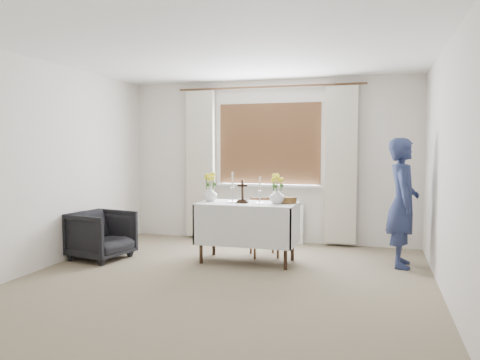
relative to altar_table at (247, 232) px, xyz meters
name	(u,v)px	position (x,y,z in m)	size (l,w,h in m)	color
ground	(217,286)	(-0.03, -1.10, -0.38)	(5.00, 5.00, 0.00)	gray
altar_table	(247,232)	(0.00, 0.00, 0.00)	(1.24, 0.64, 0.76)	silver
wooden_chair	(264,227)	(0.13, 0.38, 0.01)	(0.36, 0.36, 0.79)	brown
armchair	(101,235)	(-1.88, -0.38, -0.06)	(0.68, 0.70, 0.63)	black
person	(403,203)	(1.88, 0.33, 0.41)	(0.58, 0.38, 1.58)	navy
radiator	(268,223)	(-0.03, 1.32, -0.08)	(1.10, 0.10, 0.60)	white
wooden_cross	(243,191)	(-0.06, -0.03, 0.53)	(0.14, 0.10, 0.30)	black
candlestick_left	(232,187)	(-0.20, 0.00, 0.58)	(0.11, 0.11, 0.39)	silver
candlestick_right	(260,190)	(0.17, -0.03, 0.55)	(0.10, 0.10, 0.33)	silver
flower_vase_left	(210,194)	(-0.52, 0.04, 0.48)	(0.18, 0.18, 0.19)	silver
flower_vase_right	(277,196)	(0.38, 0.02, 0.48)	(0.19, 0.19, 0.19)	silver
wicker_basket	(288,200)	(0.50, 0.11, 0.42)	(0.22, 0.22, 0.08)	brown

